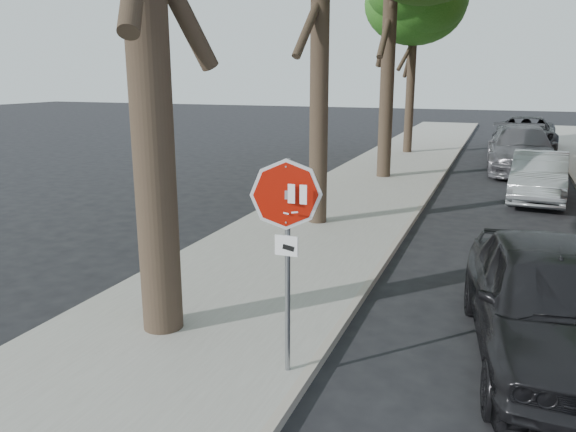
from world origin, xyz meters
name	(u,v)px	position (x,y,z in m)	size (l,w,h in m)	color
ground	(343,389)	(0.00, 0.00, 0.00)	(120.00, 120.00, 0.00)	black
sidewalk_left	(368,188)	(-2.50, 12.00, 0.06)	(4.00, 55.00, 0.12)	gray
curb_left	(432,192)	(-0.45, 12.00, 0.07)	(0.12, 55.00, 0.13)	#9E9384
stop_sign	(287,226)	(-0.70, -0.03, 1.95)	(0.76, 0.34, 2.61)	gray
car_a	(551,302)	(2.27, 1.65, 0.81)	(1.90, 4.73, 1.61)	black
car_b	(539,177)	(2.60, 12.23, 0.71)	(1.50, 4.30, 1.42)	#9A9DA1
car_c	(521,149)	(2.18, 17.65, 0.86)	(2.41, 5.94, 1.72)	#59575D
car_d	(525,134)	(2.48, 23.97, 0.85)	(2.81, 6.10, 1.70)	black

